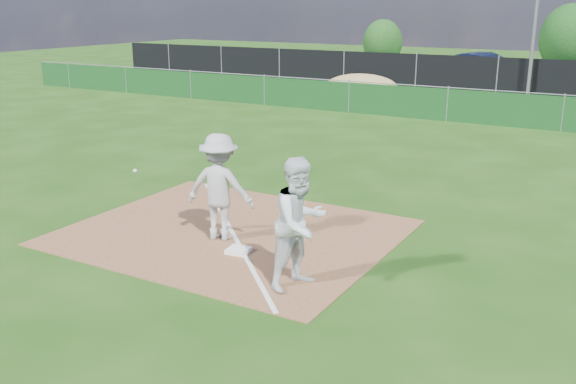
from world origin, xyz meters
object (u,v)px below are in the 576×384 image
(runner, at_px, (300,223))
(car_mid, at_px, (485,68))
(light_pole, at_px, (537,9))
(play_at_first, at_px, (220,187))
(first_base, at_px, (238,250))
(car_left, at_px, (408,66))
(tree_mid, at_px, (570,38))
(tree_left, at_px, (382,42))

(runner, height_order, car_mid, runner)
(light_pole, relative_size, play_at_first, 3.11)
(first_base, height_order, car_left, car_left)
(light_pole, height_order, runner, light_pole)
(tree_mid, bearing_deg, light_pole, -90.80)
(light_pole, distance_m, runner, 23.36)
(first_base, distance_m, tree_left, 35.26)
(tree_left, bearing_deg, tree_mid, 2.84)
(tree_left, bearing_deg, light_pole, -43.40)
(runner, bearing_deg, car_mid, 25.55)
(car_mid, bearing_deg, car_left, 122.01)
(tree_left, xyz_separation_m, tree_mid, (11.80, 0.59, 0.54))
(light_pole, relative_size, first_base, 22.05)
(first_base, xyz_separation_m, car_left, (-6.47, 26.52, 0.75))
(car_left, distance_m, tree_left, 8.29)
(car_left, bearing_deg, tree_left, 49.55)
(first_base, height_order, tree_mid, tree_mid)
(play_at_first, height_order, tree_left, tree_left)
(runner, height_order, car_left, runner)
(car_mid, relative_size, tree_mid, 1.15)
(play_at_first, distance_m, car_left, 26.73)
(play_at_first, relative_size, tree_mid, 0.60)
(tree_left, bearing_deg, runner, -70.00)
(car_left, relative_size, car_mid, 0.96)
(tree_left, height_order, tree_mid, tree_mid)
(light_pole, height_order, first_base, light_pole)
(first_base, bearing_deg, runner, -21.81)
(car_left, bearing_deg, light_pole, -101.26)
(first_base, distance_m, car_left, 27.31)
(runner, xyz_separation_m, tree_left, (-12.43, 34.16, 0.62))
(car_left, xyz_separation_m, tree_mid, (7.44, 7.58, 1.39))
(light_pole, height_order, play_at_first, light_pole)
(play_at_first, bearing_deg, car_mid, 93.67)
(light_pole, bearing_deg, first_base, -92.04)
(play_at_first, xyz_separation_m, car_mid, (-1.74, 27.22, -0.19))
(runner, xyz_separation_m, tree_mid, (-0.63, 34.74, 1.16))
(light_pole, distance_m, tree_left, 16.19)
(first_base, bearing_deg, car_mid, 95.01)
(runner, distance_m, car_left, 28.34)
(tree_left, bearing_deg, first_base, -72.09)
(first_base, xyz_separation_m, tree_mid, (0.96, 34.11, 2.13))
(light_pole, distance_m, car_mid, 6.85)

